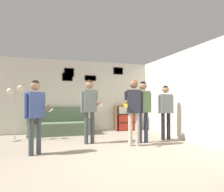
# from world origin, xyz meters

# --- Properties ---
(ground_plane) EXTENTS (20.00, 20.00, 0.00)m
(ground_plane) POSITION_xyz_m (0.00, 0.00, 0.00)
(ground_plane) COLOR gray
(wall_back) EXTENTS (7.64, 0.08, 2.70)m
(wall_back) POSITION_xyz_m (0.00, 4.02, 1.36)
(wall_back) COLOR silver
(wall_back) RESTS_ON ground_plane
(wall_right) EXTENTS (0.06, 6.39, 2.70)m
(wall_right) POSITION_xyz_m (2.65, 1.99, 1.35)
(wall_right) COLOR silver
(wall_right) RESTS_ON ground_plane
(couch) EXTENTS (2.08, 0.80, 0.95)m
(couch) POSITION_xyz_m (-0.87, 3.61, 0.30)
(couch) COLOR #5B7056
(couch) RESTS_ON ground_plane
(bookshelf) EXTENTS (0.98, 0.30, 0.97)m
(bookshelf) POSITION_xyz_m (1.74, 3.80, 0.48)
(bookshelf) COLOR brown
(bookshelf) RESTS_ON ground_plane
(floor_lamp) EXTENTS (0.46, 0.28, 1.65)m
(floor_lamp) POSITION_xyz_m (-2.19, 2.86, 1.22)
(floor_lamp) COLOR #ADA89E
(floor_lamp) RESTS_ON ground_plane
(person_player_foreground_left) EXTENTS (0.60, 0.37, 1.65)m
(person_player_foreground_left) POSITION_xyz_m (-1.51, 1.09, 1.01)
(person_player_foreground_left) COLOR #3D4247
(person_player_foreground_left) RESTS_ON ground_plane
(person_player_foreground_center) EXTENTS (0.54, 0.45, 1.77)m
(person_player_foreground_center) POSITION_xyz_m (-0.15, 1.85, 1.10)
(person_player_foreground_center) COLOR #3D4247
(person_player_foreground_center) RESTS_ON ground_plane
(person_watcher_holding_cup) EXTENTS (0.57, 0.39, 1.76)m
(person_watcher_holding_cup) POSITION_xyz_m (0.91, 1.22, 1.09)
(person_watcher_holding_cup) COLOR #B7AD99
(person_watcher_holding_cup) RESTS_ON ground_plane
(person_spectator_near_bookshelf) EXTENTS (0.50, 0.23, 1.74)m
(person_spectator_near_bookshelf) POSITION_xyz_m (1.32, 1.52, 1.08)
(person_spectator_near_bookshelf) COLOR #2D334C
(person_spectator_near_bookshelf) RESTS_ON ground_plane
(person_spectator_far_right) EXTENTS (0.50, 0.25, 1.65)m
(person_spectator_far_right) POSITION_xyz_m (2.16, 1.69, 1.01)
(person_spectator_far_right) COLOR black
(person_spectator_far_right) RESTS_ON ground_plane
(bottle_on_floor) EXTENTS (0.07, 0.07, 0.25)m
(bottle_on_floor) POSITION_xyz_m (-1.54, 2.82, 0.10)
(bottle_on_floor) COLOR #3D6638
(bottle_on_floor) RESTS_ON ground_plane
(drinking_cup) EXTENTS (0.07, 0.07, 0.11)m
(drinking_cup) POSITION_xyz_m (1.61, 3.80, 1.03)
(drinking_cup) COLOR yellow
(drinking_cup) RESTS_ON bookshelf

